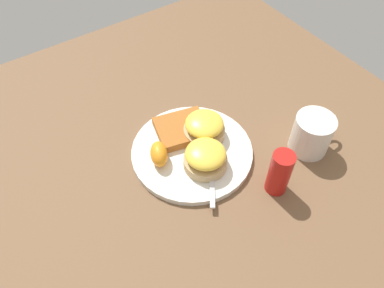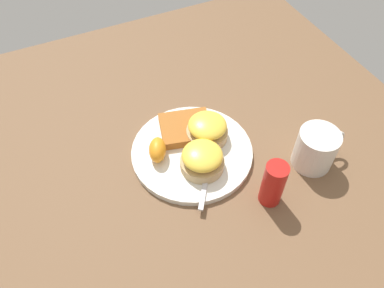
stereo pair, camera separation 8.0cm
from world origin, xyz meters
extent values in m
plane|color=brown|center=(0.00, 0.00, 0.00)|extent=(1.10, 1.10, 0.00)
cylinder|color=silver|center=(0.00, 0.00, 0.01)|extent=(0.26, 0.26, 0.01)
cylinder|color=tan|center=(0.00, -0.05, 0.03)|extent=(0.09, 0.09, 0.02)
ellipsoid|color=yellow|center=(0.00, -0.05, 0.05)|extent=(0.08, 0.08, 0.03)
cylinder|color=tan|center=(0.05, 0.02, 0.03)|extent=(0.09, 0.09, 0.02)
ellipsoid|color=yellow|center=(0.05, 0.02, 0.05)|extent=(0.08, 0.08, 0.03)
cube|color=#A25D24|center=(0.01, 0.06, 0.02)|extent=(0.13, 0.12, 0.02)
ellipsoid|color=orange|center=(-0.07, 0.02, 0.04)|extent=(0.06, 0.07, 0.04)
cube|color=silver|center=(-0.02, -0.10, 0.02)|extent=(0.07, 0.10, 0.00)
cube|color=silver|center=(0.06, 0.02, 0.02)|extent=(0.05, 0.05, 0.00)
cylinder|color=silver|center=(0.22, -0.13, 0.04)|extent=(0.08, 0.08, 0.09)
torus|color=silver|center=(0.27, -0.13, 0.05)|extent=(0.05, 0.01, 0.05)
cylinder|color=#B21914|center=(0.09, -0.17, 0.05)|extent=(0.04, 0.04, 0.11)
camera|label=1|loc=(-0.28, -0.42, 0.65)|focal=35.00mm
camera|label=2|loc=(-0.22, -0.46, 0.65)|focal=35.00mm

